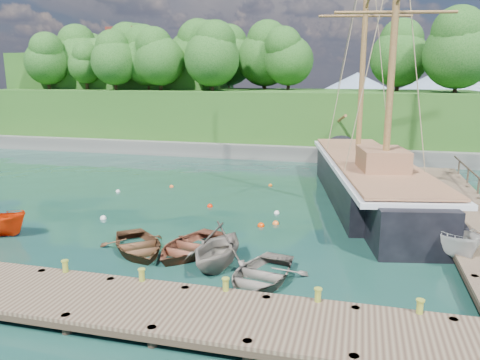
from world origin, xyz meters
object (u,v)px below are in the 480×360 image
(rowboat_1, at_px, (217,266))
(rowboat_3, at_px, (260,283))
(cabin_boat_white, at_px, (446,255))
(schooner, at_px, (368,183))
(rowboat_2, at_px, (189,253))
(rowboat_0, at_px, (138,252))

(rowboat_1, relative_size, rowboat_3, 0.90)
(cabin_boat_white, relative_size, schooner, 0.17)
(rowboat_2, xyz_separation_m, rowboat_3, (3.58, -2.17, 0.00))
(rowboat_1, relative_size, cabin_boat_white, 0.82)
(rowboat_2, bearing_deg, rowboat_1, -20.67)
(rowboat_3, relative_size, cabin_boat_white, 0.91)
(cabin_boat_white, xyz_separation_m, schooner, (-3.18, 8.66, 1.07))
(rowboat_3, xyz_separation_m, schooner, (3.96, 13.35, 1.07))
(rowboat_1, height_order, rowboat_2, rowboat_1)
(rowboat_0, relative_size, rowboat_2, 0.97)
(rowboat_2, relative_size, cabin_boat_white, 0.92)
(rowboat_1, distance_m, rowboat_2, 1.96)
(rowboat_0, distance_m, cabin_boat_white, 13.26)
(rowboat_0, distance_m, rowboat_3, 6.03)
(rowboat_3, height_order, schooner, schooner)
(rowboat_3, bearing_deg, rowboat_0, 174.70)
(rowboat_2, height_order, rowboat_3, rowboat_2)
(rowboat_2, distance_m, schooner, 13.53)
(rowboat_1, height_order, schooner, schooner)
(rowboat_0, distance_m, schooner, 15.21)
(rowboat_3, bearing_deg, cabin_boat_white, 44.53)
(rowboat_1, bearing_deg, cabin_boat_white, 29.35)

